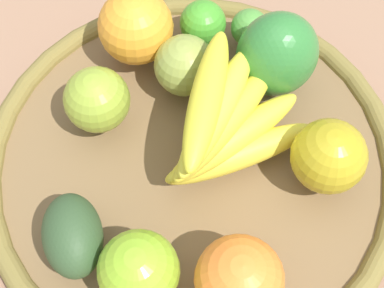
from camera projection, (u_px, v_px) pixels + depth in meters
The scene contains 13 objects.
ground_plane at pixel (192, 170), 0.61m from camera, with size 2.40×2.40×0.00m, color #956D53.
basket at pixel (192, 162), 0.59m from camera, with size 0.43×0.43×0.04m.
bell_pepper at pixel (277, 55), 0.58m from camera, with size 0.08×0.08×0.10m, color #327B34.
orange_1 at pixel (136, 27), 0.60m from camera, with size 0.08×0.08×0.08m, color orange.
avocado at pixel (73, 235), 0.51m from camera, with size 0.08×0.05×0.05m, color #314C2A.
banana_bunch at pixel (225, 124), 0.54m from camera, with size 0.14×0.16×0.09m.
apple_1 at pixel (97, 100), 0.57m from camera, with size 0.07×0.07×0.07m, color #91AA35.
apple_2 at pixel (329, 156), 0.53m from camera, with size 0.07×0.07×0.07m, color #B29D1E.
lime_0 at pixel (250, 28), 0.63m from camera, with size 0.04×0.04×0.04m, color #52993D.
orange_0 at pixel (239, 280), 0.48m from camera, with size 0.08×0.08×0.08m, color orange.
lime_1 at pixel (203, 23), 0.62m from camera, with size 0.05×0.05×0.05m, color green.
apple_0 at pixel (139, 271), 0.48m from camera, with size 0.07×0.07×0.07m, color #8BBC29.
apple_3 at pixel (185, 65), 0.59m from camera, with size 0.06×0.06×0.06m, color #909F45.
Camera 1 is at (0.07, -0.26, 0.55)m, focal length 53.64 mm.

